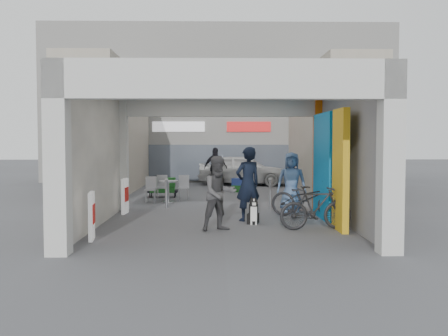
{
  "coord_description": "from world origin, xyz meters",
  "views": [
    {
      "loc": [
        -0.17,
        -12.96,
        2.04
      ],
      "look_at": [
        0.07,
        1.0,
        1.31
      ],
      "focal_mm": 40.0,
      "sensor_mm": 36.0,
      "label": 1
    }
  ],
  "objects_px": {
    "border_collie": "(253,213)",
    "man_elderly": "(291,182)",
    "man_crates": "(216,167)",
    "white_van": "(244,170)",
    "man_with_dog": "(248,184)",
    "man_back_turned": "(219,193)",
    "bicycle_rear": "(316,208)",
    "bicycle_front": "(306,198)",
    "produce_stand": "(163,190)",
    "cafe_set": "(166,192)"
  },
  "relations": [
    {
      "from": "cafe_set",
      "to": "man_crates",
      "type": "distance_m",
      "value": 5.47
    },
    {
      "from": "produce_stand",
      "to": "man_crates",
      "type": "xyz_separation_m",
      "value": [
        1.95,
        3.95,
        0.61
      ]
    },
    {
      "from": "cafe_set",
      "to": "man_with_dog",
      "type": "xyz_separation_m",
      "value": [
        2.55,
        -4.36,
        0.65
      ]
    },
    {
      "from": "man_with_dog",
      "to": "man_elderly",
      "type": "distance_m",
      "value": 2.11
    },
    {
      "from": "man_crates",
      "to": "white_van",
      "type": "xyz_separation_m",
      "value": [
        1.34,
        1.3,
        -0.17
      ]
    },
    {
      "from": "produce_stand",
      "to": "bicycle_rear",
      "type": "relative_size",
      "value": 0.63
    },
    {
      "from": "produce_stand",
      "to": "man_back_turned",
      "type": "distance_m",
      "value": 7.29
    },
    {
      "from": "cafe_set",
      "to": "man_elderly",
      "type": "bearing_deg",
      "value": -35.13
    },
    {
      "from": "man_back_turned",
      "to": "man_elderly",
      "type": "distance_m",
      "value": 3.69
    },
    {
      "from": "white_van",
      "to": "bicycle_rear",
      "type": "bearing_deg",
      "value": -164.59
    },
    {
      "from": "produce_stand",
      "to": "man_back_turned",
      "type": "xyz_separation_m",
      "value": [
        2.03,
        -6.98,
        0.58
      ]
    },
    {
      "from": "man_elderly",
      "to": "white_van",
      "type": "relative_size",
      "value": 0.41
    },
    {
      "from": "man_back_turned",
      "to": "bicycle_rear",
      "type": "bearing_deg",
      "value": -20.59
    },
    {
      "from": "man_with_dog",
      "to": "bicycle_rear",
      "type": "xyz_separation_m",
      "value": [
        1.49,
        -1.35,
        -0.44
      ]
    },
    {
      "from": "white_van",
      "to": "border_collie",
      "type": "bearing_deg",
      "value": -171.28
    },
    {
      "from": "white_van",
      "to": "bicycle_front",
      "type": "bearing_deg",
      "value": -162.94
    },
    {
      "from": "man_elderly",
      "to": "bicycle_front",
      "type": "height_order",
      "value": "man_elderly"
    },
    {
      "from": "border_collie",
      "to": "bicycle_rear",
      "type": "relative_size",
      "value": 0.4
    },
    {
      "from": "man_with_dog",
      "to": "white_van",
      "type": "height_order",
      "value": "man_with_dog"
    },
    {
      "from": "cafe_set",
      "to": "border_collie",
      "type": "distance_m",
      "value": 5.57
    },
    {
      "from": "man_crates",
      "to": "white_van",
      "type": "relative_size",
      "value": 0.42
    },
    {
      "from": "bicycle_front",
      "to": "cafe_set",
      "type": "bearing_deg",
      "value": 72.02
    },
    {
      "from": "man_with_dog",
      "to": "man_back_turned",
      "type": "xyz_separation_m",
      "value": [
        -0.75,
        -1.41,
        -0.1
      ]
    },
    {
      "from": "bicycle_front",
      "to": "bicycle_rear",
      "type": "bearing_deg",
      "value": -160.13
    },
    {
      "from": "border_collie",
      "to": "man_elderly",
      "type": "bearing_deg",
      "value": 74.43
    },
    {
      "from": "man_back_turned",
      "to": "man_with_dog",
      "type": "bearing_deg",
      "value": 39.79
    },
    {
      "from": "border_collie",
      "to": "white_van",
      "type": "distance_m",
      "value": 11.37
    },
    {
      "from": "man_with_dog",
      "to": "man_back_turned",
      "type": "distance_m",
      "value": 1.6
    },
    {
      "from": "man_with_dog",
      "to": "man_crates",
      "type": "xyz_separation_m",
      "value": [
        -0.83,
        9.52,
        -0.06
      ]
    },
    {
      "from": "produce_stand",
      "to": "bicycle_front",
      "type": "distance_m",
      "value": 6.63
    },
    {
      "from": "border_collie",
      "to": "man_elderly",
      "type": "height_order",
      "value": "man_elderly"
    },
    {
      "from": "man_with_dog",
      "to": "man_back_turned",
      "type": "bearing_deg",
      "value": 34.83
    },
    {
      "from": "white_van",
      "to": "man_back_turned",
      "type": "bearing_deg",
      "value": -175.1
    },
    {
      "from": "man_with_dog",
      "to": "bicycle_front",
      "type": "relative_size",
      "value": 0.98
    },
    {
      "from": "man_crates",
      "to": "bicycle_rear",
      "type": "bearing_deg",
      "value": 114.58
    },
    {
      "from": "man_back_turned",
      "to": "white_van",
      "type": "distance_m",
      "value": 12.29
    },
    {
      "from": "border_collie",
      "to": "white_van",
      "type": "relative_size",
      "value": 0.16
    },
    {
      "from": "man_with_dog",
      "to": "man_crates",
      "type": "relative_size",
      "value": 1.07
    },
    {
      "from": "man_elderly",
      "to": "bicycle_front",
      "type": "relative_size",
      "value": 0.89
    },
    {
      "from": "produce_stand",
      "to": "border_collie",
      "type": "bearing_deg",
      "value": -75.96
    },
    {
      "from": "man_with_dog",
      "to": "white_van",
      "type": "distance_m",
      "value": 10.83
    },
    {
      "from": "cafe_set",
      "to": "bicycle_front",
      "type": "bearing_deg",
      "value": -41.86
    },
    {
      "from": "man_with_dog",
      "to": "cafe_set",
      "type": "bearing_deg",
      "value": -86.96
    },
    {
      "from": "produce_stand",
      "to": "man_with_dog",
      "type": "height_order",
      "value": "man_with_dog"
    },
    {
      "from": "bicycle_rear",
      "to": "white_van",
      "type": "relative_size",
      "value": 0.4
    },
    {
      "from": "man_crates",
      "to": "bicycle_rear",
      "type": "distance_m",
      "value": 11.12
    },
    {
      "from": "cafe_set",
      "to": "produce_stand",
      "type": "height_order",
      "value": "cafe_set"
    },
    {
      "from": "bicycle_front",
      "to": "bicycle_rear",
      "type": "relative_size",
      "value": 1.14
    },
    {
      "from": "produce_stand",
      "to": "bicycle_rear",
      "type": "height_order",
      "value": "bicycle_rear"
    },
    {
      "from": "man_with_dog",
      "to": "white_van",
      "type": "bearing_deg",
      "value": -119.95
    }
  ]
}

